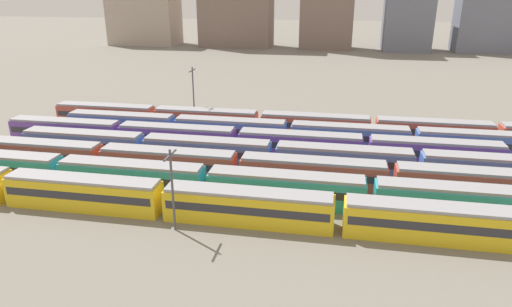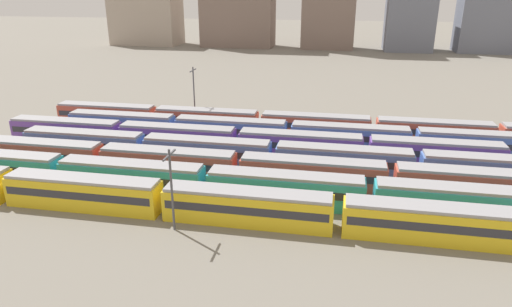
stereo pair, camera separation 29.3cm
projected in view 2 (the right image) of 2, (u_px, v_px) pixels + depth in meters
name	position (u px, v px, depth m)	size (l,w,h in m)	color
ground_plane	(75.00, 154.00, 67.67)	(600.00, 600.00, 0.00)	slate
train_track_0	(163.00, 199.00, 49.08)	(74.70, 3.06, 3.75)	yellow
train_track_1	(285.00, 189.00, 51.62)	(93.60, 3.06, 3.75)	teal
train_track_2	(238.00, 168.00, 57.59)	(74.70, 3.06, 3.75)	#BC4C38
train_track_3	(417.00, 165.00, 58.41)	(112.50, 3.06, 3.75)	#4C70BC
train_track_4	(237.00, 141.00, 67.62)	(74.70, 3.06, 3.75)	#6B429E
train_track_5	(413.00, 140.00, 67.83)	(112.50, 3.06, 3.75)	#4C70BC
train_track_6	(315.00, 125.00, 75.27)	(93.60, 3.06, 3.75)	#BC4C38
catenary_pole_0	(171.00, 186.00, 44.98)	(0.24, 3.20, 8.85)	#4C4C51
catenary_pole_1	(194.00, 93.00, 80.43)	(0.24, 3.20, 10.48)	#4C4C51
distant_building_0	(146.00, 14.00, 193.45)	(28.48, 16.07, 25.57)	#A89989
distant_building_1	(238.00, 1.00, 184.39)	(29.54, 14.59, 36.71)	#7A665B
distant_building_3	(409.00, 20.00, 174.80)	(17.78, 16.64, 23.04)	slate
distant_building_4	(499.00, 8.00, 167.65)	(27.38, 13.41, 32.33)	slate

